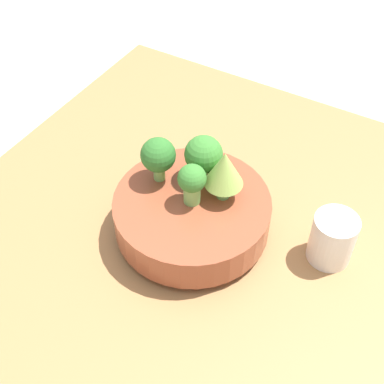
{
  "coord_description": "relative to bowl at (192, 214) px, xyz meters",
  "views": [
    {
      "loc": [
        -0.48,
        -0.25,
        0.71
      ],
      "look_at": [
        0.01,
        0.04,
        0.12
      ],
      "focal_mm": 50.0,
      "sensor_mm": 36.0,
      "label": 1
    }
  ],
  "objects": [
    {
      "name": "table",
      "position": [
        -0.01,
        -0.04,
        -0.06
      ],
      "size": [
        0.9,
        0.88,
        0.03
      ],
      "color": "#9E7042",
      "rests_on": "ground_plane"
    },
    {
      "name": "broccoli_floret_right",
      "position": [
        0.05,
        0.01,
        0.08
      ],
      "size": [
        0.06,
        0.06,
        0.08
      ],
      "color": "#609347",
      "rests_on": "bowl"
    },
    {
      "name": "ground_plane",
      "position": [
        -0.01,
        -0.04,
        -0.07
      ],
      "size": [
        6.0,
        6.0,
        0.0
      ],
      "primitive_type": "plane",
      "color": "beige"
    },
    {
      "name": "bowl",
      "position": [
        0.0,
        0.0,
        0.0
      ],
      "size": [
        0.25,
        0.25,
        0.07
      ],
      "color": "brown",
      "rests_on": "table"
    },
    {
      "name": "romanesco_piece_near",
      "position": [
        0.03,
        -0.04,
        0.09
      ],
      "size": [
        0.06,
        0.06,
        0.09
      ],
      "color": "#6BA34C",
      "rests_on": "bowl"
    },
    {
      "name": "broccoli_floret_back",
      "position": [
        0.02,
        0.07,
        0.08
      ],
      "size": [
        0.06,
        0.06,
        0.08
      ],
      "color": "#7AB256",
      "rests_on": "bowl"
    },
    {
      "name": "broccoli_floret_center",
      "position": [
        0.0,
        0.0,
        0.07
      ],
      "size": [
        0.04,
        0.04,
        0.07
      ],
      "color": "#7AB256",
      "rests_on": "bowl"
    },
    {
      "name": "cup",
      "position": [
        0.06,
        -0.21,
        0.0
      ],
      "size": [
        0.07,
        0.07,
        0.08
      ],
      "color": "silver",
      "rests_on": "table"
    }
  ]
}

